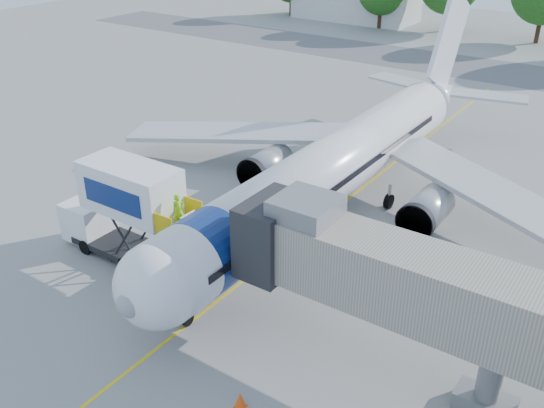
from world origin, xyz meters
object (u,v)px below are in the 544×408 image
Objects in this scene: jet_bridge at (383,275)px; aircraft at (338,164)px; catering_hiloader at (124,212)px; ground_tug at (114,405)px.

aircraft is at bearing 125.70° from jet_bridge.
jet_bridge is at bearing 0.01° from catering_hiloader.
aircraft is 13.77m from jet_bridge.
jet_bridge is 1.64× the size of catering_hiloader.
jet_bridge reaches higher than ground_tug.
aircraft reaches higher than ground_tug.
jet_bridge is at bearing 62.82° from ground_tug.
catering_hiloader is 11.54m from ground_tug.
catering_hiloader is (-14.26, -0.00, -1.58)m from jet_bridge.
aircraft is 19.52m from ground_tug.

